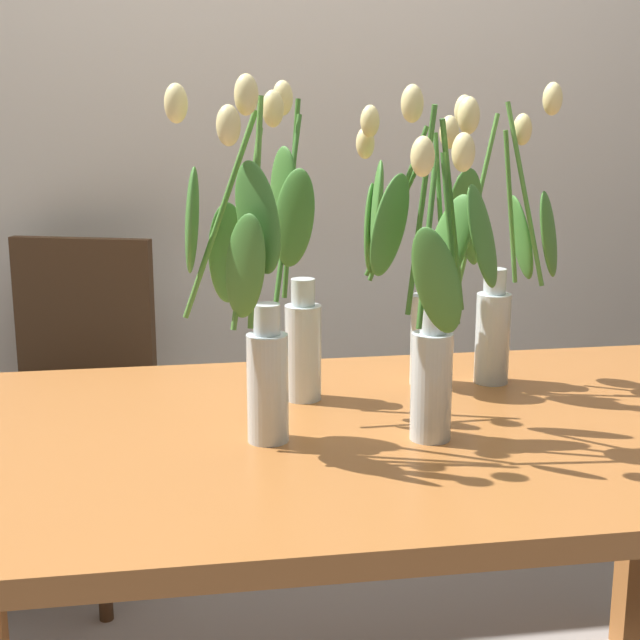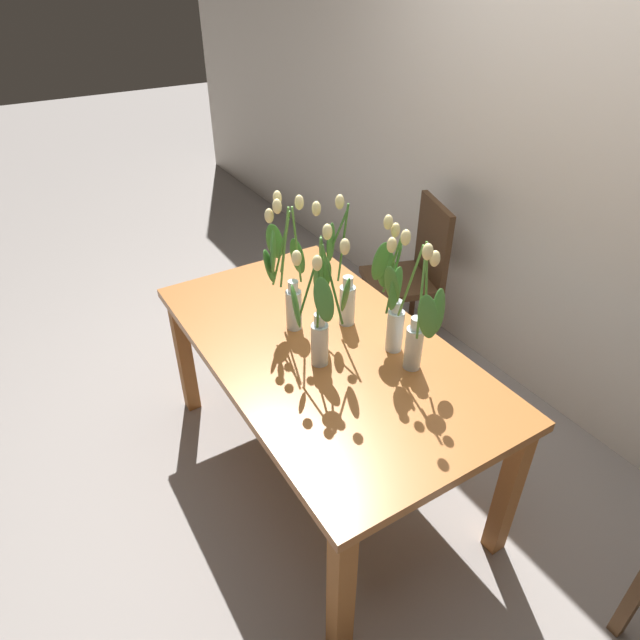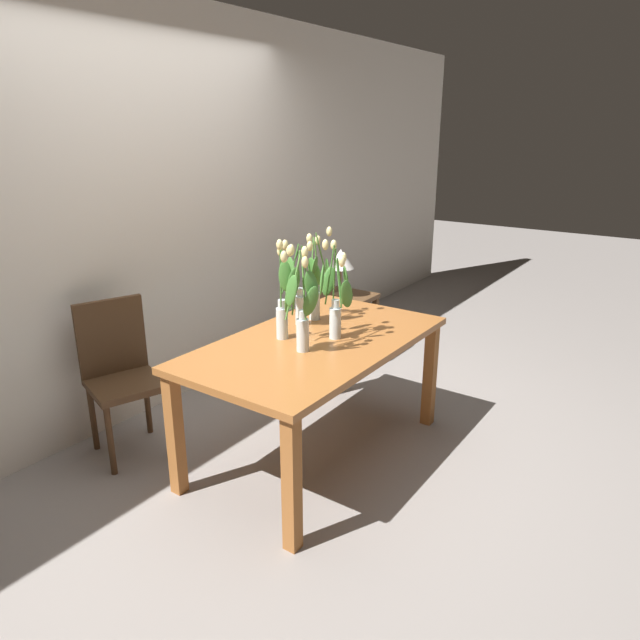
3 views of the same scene
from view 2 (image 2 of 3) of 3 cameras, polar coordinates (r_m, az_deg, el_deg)
The scene contains 9 objects.
ground_plane at distance 2.77m, azimuth 0.32°, elevation -14.99°, with size 18.00×18.00×0.00m, color gray.
room_wall_rear at distance 2.87m, azimuth 25.12°, elevation 16.15°, with size 9.00×0.10×2.70m, color silver.
dining_table at distance 2.31m, azimuth 0.37°, elevation -4.46°, with size 1.60×0.90×0.74m.
tulip_vase_0 at distance 2.05m, azimuth 10.05°, elevation -0.50°, with size 0.24×0.19×0.58m.
tulip_vase_1 at distance 2.03m, azimuth 0.07°, elevation 0.54°, with size 0.24×0.24×0.57m.
tulip_vase_2 at distance 2.28m, azimuth 2.19°, elevation 3.80°, with size 0.12×0.18×0.58m.
tulip_vase_3 at distance 2.15m, azimuth 7.53°, elevation 1.86°, with size 0.22×0.18×0.54m.
tulip_vase_4 at distance 2.25m, azimuth -3.47°, elevation 4.53°, with size 0.18×0.23×0.58m.
dining_chair at distance 3.30m, azimuth 9.77°, elevation 5.28°, with size 0.51×0.51×0.93m.
Camera 2 is at (1.53, -0.95, 2.10)m, focal length 30.62 mm.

